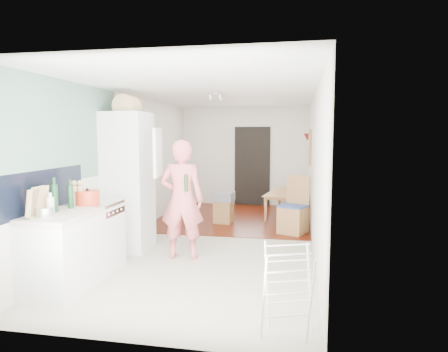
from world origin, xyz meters
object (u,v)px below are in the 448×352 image
(person, at_px, (182,189))
(dining_chair, at_px, (293,205))
(dining_table, at_px, (290,206))
(stool, at_px, (224,212))
(drying_rack, at_px, (288,292))

(person, height_order, dining_chair, person)
(person, bearing_deg, dining_chair, -138.01)
(dining_table, height_order, dining_chair, dining_chair)
(dining_chair, distance_m, stool, 1.56)
(dining_table, distance_m, drying_rack, 5.30)
(dining_chair, xyz_separation_m, drying_rack, (0.00, -3.76, -0.12))
(dining_chair, relative_size, stool, 2.30)
(drying_rack, bearing_deg, person, 108.41)
(stool, bearing_deg, drying_rack, -72.21)
(dining_table, xyz_separation_m, drying_rack, (0.08, -5.30, 0.18))
(dining_chair, height_order, stool, dining_chair)
(stool, bearing_deg, dining_chair, -23.89)
(dining_chair, bearing_deg, stool, 179.64)
(dining_chair, distance_m, drying_rack, 3.77)
(person, relative_size, dining_table, 1.56)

